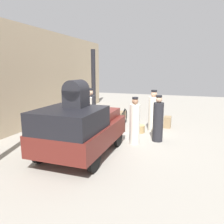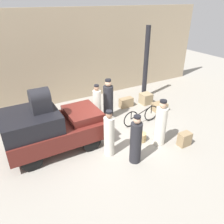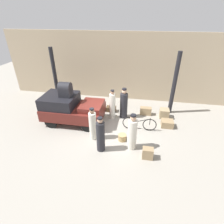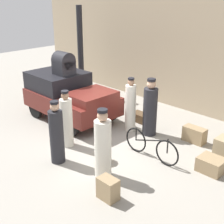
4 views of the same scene
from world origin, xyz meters
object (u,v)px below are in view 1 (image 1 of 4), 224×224
Objects in this scene: trunk_wicker_pale at (120,115)px; trunk_large_brown at (167,122)px; bicycle at (122,118)px; porter_lifting_near_truck at (153,112)px; porter_carrying_trunk at (158,120)px; suitcase_black_upright at (70,130)px; trunk_umber_medium at (92,117)px; suitcase_tan_flat at (103,113)px; conductor_in_dark_uniform at (135,123)px; wicker_basket at (140,129)px; truck at (80,128)px; trunk_on_truck_roof at (76,94)px; porter_standing_middle at (88,114)px; porter_with_bicycle at (90,111)px.

trunk_wicker_pale is 2.82m from trunk_large_brown.
porter_lifting_near_truck reaches higher than bicycle.
suitcase_black_upright is (-0.19, 3.61, -0.64)m from porter_carrying_trunk.
trunk_wicker_pale is (1.79, 2.07, -0.62)m from porter_lifting_near_truck.
porter_lifting_near_truck is 2.61× the size of trunk_umber_medium.
suitcase_tan_flat is (1.70, 3.03, -0.53)m from porter_lifting_near_truck.
porter_carrying_trunk reaches higher than bicycle.
conductor_in_dark_uniform is (-1.91, 0.37, -0.03)m from porter_lifting_near_truck.
trunk_umber_medium is at bearing 91.89° from trunk_large_brown.
truck is at bearing 158.14° from wicker_basket.
trunk_large_brown is 0.66× the size of trunk_on_truck_roof.
suitcase_black_upright is (-0.21, 0.76, -0.66)m from porter_standing_middle.
trunk_large_brown reaches higher than trunk_wicker_pale.
porter_standing_middle is at bearing 172.71° from trunk_wicker_pale.
porter_carrying_trunk is 3.34m from trunk_on_truck_roof.
bicycle reaches higher than suitcase_tan_flat.
truck is 5.42m from suitcase_tan_flat.
porter_carrying_trunk is at bearing -43.61° from truck.
porter_carrying_trunk is at bearing -164.29° from porter_lifting_near_truck.
porter_standing_middle reaches higher than suitcase_tan_flat.
bicycle is at bearing -30.71° from porter_standing_middle.
suitcase_tan_flat is at bearing 48.17° from porter_carrying_trunk.
conductor_in_dark_uniform is at bearing -175.89° from wicker_basket.
trunk_umber_medium is at bearing 48.30° from conductor_in_dark_uniform.
suitcase_black_upright is at bearing 179.19° from trunk_umber_medium.
suitcase_black_upright is (0.37, 2.86, -0.62)m from conductor_in_dark_uniform.
porter_standing_middle is 3.20m from trunk_wicker_pale.
porter_with_bicycle is 3.36m from trunk_on_truck_roof.
porter_lifting_near_truck is 3.31m from trunk_umber_medium.
bicycle is 2.63× the size of trunk_umber_medium.
trunk_umber_medium is 1.33× the size of trunk_large_brown.
porter_lifting_near_truck is (-0.29, -1.51, 0.44)m from bicycle.
conductor_in_dark_uniform is 3.10× the size of suitcase_tan_flat.
porter_carrying_trunk is 2.53× the size of trunk_umber_medium.
wicker_basket is at bearing 135.78° from porter_lifting_near_truck.
trunk_large_brown is at bearing -88.11° from trunk_umber_medium.
porter_carrying_trunk is 3.15× the size of suitcase_tan_flat.
trunk_wicker_pale is (3.33, -1.16, 0.04)m from suitcase_black_upright.
porter_with_bicycle is at bearing -157.56° from trunk_umber_medium.
trunk_on_truck_roof is (-4.45, 2.24, 1.69)m from trunk_large_brown.
porter_with_bicycle reaches higher than conductor_in_dark_uniform.
wicker_basket is 1.56m from conductor_in_dark_uniform.
trunk_large_brown is at bearing -39.85° from wicker_basket.
trunk_on_truck_roof is (-1.80, 1.32, 1.17)m from conductor_in_dark_uniform.
bicycle is 2.82× the size of trunk_wicker_pale.
porter_lifting_near_truck is at bearing 15.71° from porter_carrying_trunk.
suitcase_tan_flat is at bearing 47.18° from bicycle.
suitcase_black_upright is (-0.85, 0.57, -0.68)m from porter_with_bicycle.
trunk_on_truck_roof is (-0.19, 0.00, 1.08)m from truck.
wicker_basket is 0.74× the size of suitcase_tan_flat.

